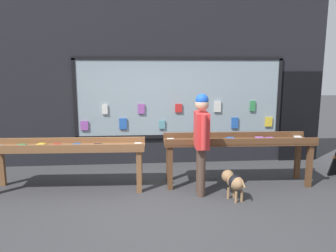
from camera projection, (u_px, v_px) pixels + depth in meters
ground_plane at (157, 203)px, 5.34m from camera, size 40.00×40.00×0.00m
shopfront_facade at (154, 82)px, 7.37m from camera, size 7.97×0.29×3.77m
display_table_left at (67, 150)px, 5.88m from camera, size 2.79×0.73×0.89m
display_table_right at (238, 144)px, 6.14m from camera, size 2.79×0.75×0.94m
person_browsing at (201, 136)px, 5.55m from camera, size 0.25×0.69×1.76m
small_dog at (234, 181)px, 5.47m from camera, size 0.36×0.54×0.46m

